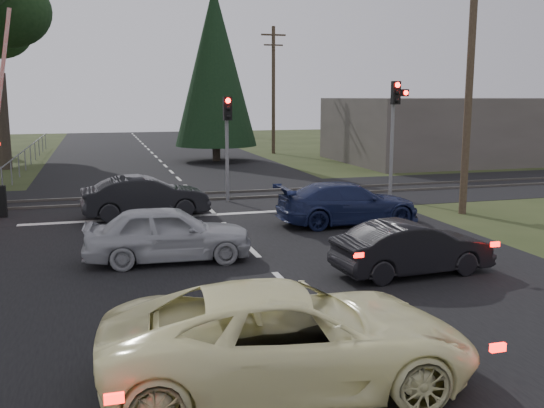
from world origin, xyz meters
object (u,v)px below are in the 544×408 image
object	(u,v)px
traffic_signal_right	(395,117)
traffic_signal_center	(227,131)
utility_pole_mid	(273,88)
silver_car	(168,234)
dark_hatchback	(412,248)
utility_pole_far	(210,91)
utility_pole_near	(470,78)
cream_coupe	(290,337)
dark_car_far	(145,197)
blue_sedan	(348,203)

from	to	relation	value
traffic_signal_right	traffic_signal_center	world-z (taller)	traffic_signal_right
utility_pole_mid	silver_car	xyz separation A→B (m)	(-10.77, -27.44, -4.02)
traffic_signal_center	silver_car	world-z (taller)	traffic_signal_center
utility_pole_mid	dark_hatchback	xyz separation A→B (m)	(-5.44, -30.19, -4.11)
traffic_signal_right	utility_pole_far	bearing A→B (deg)	88.80
dark_hatchback	utility_pole_near	bearing A→B (deg)	-45.19
traffic_signal_center	cream_coupe	world-z (taller)	traffic_signal_center
traffic_signal_right	utility_pole_near	distance (m)	3.87
utility_pole_mid	cream_coupe	bearing A→B (deg)	-105.91
dark_hatchback	dark_car_far	xyz separation A→B (m)	(-5.43, 8.69, 0.08)
dark_hatchback	blue_sedan	xyz separation A→B (m)	(0.81, 5.67, 0.06)
utility_pole_near	blue_sedan	size ratio (longest dim) A/B	1.92
utility_pole_near	utility_pole_far	bearing A→B (deg)	90.00
utility_pole_near	silver_car	bearing A→B (deg)	-162.28
utility_pole_mid	utility_pole_far	world-z (taller)	same
traffic_signal_center	silver_car	distance (m)	9.00
traffic_signal_center	blue_sedan	bearing A→B (deg)	-61.11
traffic_signal_center	utility_pole_near	bearing A→B (deg)	-31.95
traffic_signal_center	utility_pole_near	distance (m)	9.05
cream_coupe	dark_car_far	bearing A→B (deg)	9.97
cream_coupe	silver_car	distance (m)	7.31
utility_pole_mid	cream_coupe	xyz separation A→B (m)	(-9.89, -34.70, -3.99)
traffic_signal_center	dark_car_far	xyz separation A→B (m)	(-3.37, -2.18, -2.10)
utility_pole_mid	dark_hatchback	world-z (taller)	utility_pole_mid
utility_pole_near	dark_hatchback	size ratio (longest dim) A/B	2.39
traffic_signal_center	utility_pole_far	xyz separation A→B (m)	(7.50, 44.32, 1.92)
traffic_signal_right	utility_pole_mid	world-z (taller)	utility_pole_mid
cream_coupe	utility_pole_mid	bearing A→B (deg)	-10.17
traffic_signal_right	traffic_signal_center	bearing A→B (deg)	169.59
traffic_signal_right	silver_car	size ratio (longest dim) A/B	1.13
utility_pole_near	dark_hatchback	distance (m)	9.21
dark_hatchback	traffic_signal_right	bearing A→B (deg)	-28.79
utility_pole_near	utility_pole_far	size ratio (longest dim) A/B	1.00
dark_car_far	blue_sedan	bearing A→B (deg)	-120.09
traffic_signal_right	utility_pole_near	bearing A→B (deg)	-74.66
traffic_signal_center	utility_pole_near	world-z (taller)	utility_pole_near
blue_sedan	utility_pole_far	bearing A→B (deg)	-4.86
dark_hatchback	utility_pole_far	bearing A→B (deg)	-9.52
traffic_signal_right	dark_hatchback	xyz separation A→B (m)	(-4.49, -9.66, -2.69)
traffic_signal_center	dark_hatchback	xyz separation A→B (m)	(2.06, -10.87, -2.19)
utility_pole_near	utility_pole_mid	size ratio (longest dim) A/B	1.00
cream_coupe	traffic_signal_right	bearing A→B (deg)	-26.49
traffic_signal_center	utility_pole_near	size ratio (longest dim) A/B	0.46
dark_hatchback	blue_sedan	size ratio (longest dim) A/B	0.80
utility_pole_mid	dark_hatchback	distance (m)	30.95
utility_pole_mid	dark_car_far	world-z (taller)	utility_pole_mid
traffic_signal_right	silver_car	xyz separation A→B (m)	(-9.82, -6.92, -2.60)
utility_pole_mid	blue_sedan	world-z (taller)	utility_pole_mid
cream_coupe	silver_car	xyz separation A→B (m)	(-0.88, 7.26, -0.03)
dark_hatchback	blue_sedan	bearing A→B (deg)	-12.00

